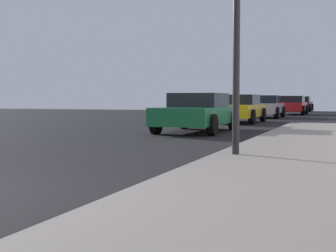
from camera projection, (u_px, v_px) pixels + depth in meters
sidewalk at (322, 227)px, 3.96m from camera, size 4.00×32.00×0.15m
car_green at (197, 112)px, 16.27m from camera, size 2.00×4.38×1.27m
car_yellow at (239, 108)px, 22.55m from camera, size 1.96×4.36×1.27m
car_silver at (265, 106)px, 28.40m from camera, size 1.97×4.06×1.27m
car_red at (291, 105)px, 33.95m from camera, size 2.02×4.58×1.27m
car_black at (300, 104)px, 42.29m from camera, size 2.06×4.45×1.27m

